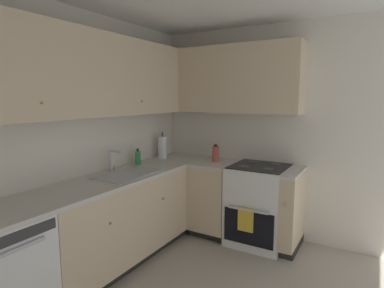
{
  "coord_description": "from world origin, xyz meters",
  "views": [
    {
      "loc": [
        -1.75,
        -0.81,
        1.65
      ],
      "look_at": [
        1.0,
        0.81,
        1.18
      ],
      "focal_mm": 29.65,
      "sensor_mm": 36.0,
      "label": 1
    }
  ],
  "objects_px": {
    "soap_bottle": "(138,158)",
    "oil_bottle": "(216,154)",
    "paper_towel_roll": "(163,147)",
    "oven_range": "(259,204)"
  },
  "relations": [
    {
      "from": "oven_range",
      "to": "paper_towel_roll",
      "type": "xyz_separation_m",
      "value": [
        -0.15,
        1.23,
        0.58
      ]
    },
    {
      "from": "oven_range",
      "to": "paper_towel_roll",
      "type": "bearing_deg",
      "value": 96.91
    },
    {
      "from": "oven_range",
      "to": "soap_bottle",
      "type": "bearing_deg",
      "value": 115.92
    },
    {
      "from": "soap_bottle",
      "to": "oil_bottle",
      "type": "distance_m",
      "value": 0.92
    },
    {
      "from": "oil_bottle",
      "to": "paper_towel_roll",
      "type": "bearing_deg",
      "value": 100.79
    },
    {
      "from": "paper_towel_roll",
      "to": "oil_bottle",
      "type": "distance_m",
      "value": 0.7
    },
    {
      "from": "paper_towel_roll",
      "to": "oil_bottle",
      "type": "bearing_deg",
      "value": -79.21
    },
    {
      "from": "paper_towel_roll",
      "to": "oil_bottle",
      "type": "height_order",
      "value": "paper_towel_roll"
    },
    {
      "from": "oven_range",
      "to": "oil_bottle",
      "type": "relative_size",
      "value": 4.89
    },
    {
      "from": "soap_bottle",
      "to": "oil_bottle",
      "type": "height_order",
      "value": "oil_bottle"
    }
  ]
}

